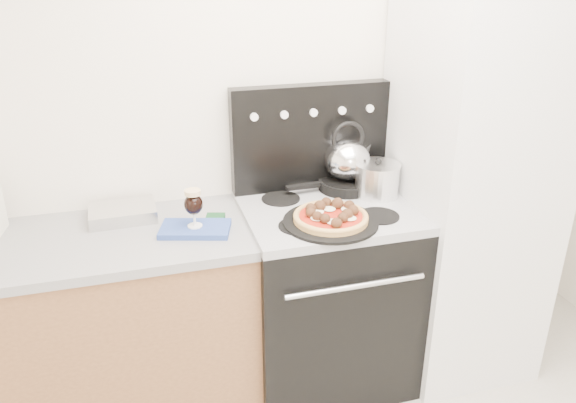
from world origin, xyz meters
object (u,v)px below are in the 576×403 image
object	(u,v)px
pizza	(331,216)
beer_glass	(194,208)
stove_body	(325,298)
fridge	(469,187)
tea_kettle	(347,156)
stock_pot	(377,181)
base_cabinet	(86,335)
oven_mitt	(195,229)
skillet	(346,184)
pizza_pan	(331,222)

from	to	relation	value
pizza	beer_glass	bearing A→B (deg)	167.99
stove_body	fridge	size ratio (longest dim) A/B	0.46
stove_body	beer_glass	size ratio (longest dim) A/B	5.26
stove_body	tea_kettle	distance (m)	0.69
pizza	tea_kettle	bearing A→B (deg)	59.21
stove_body	stock_pot	xyz separation A→B (m)	(0.27, 0.07, 0.55)
base_cabinet	stock_pot	world-z (taller)	stock_pot
fridge	oven_mitt	world-z (taller)	fridge
fridge	tea_kettle	bearing A→B (deg)	158.81
stock_pot	skillet	bearing A→B (deg)	133.96
fridge	tea_kettle	distance (m)	0.60
oven_mitt	stock_pot	world-z (taller)	stock_pot
base_cabinet	stock_pot	size ratio (longest dim) A/B	7.14
stove_body	stock_pot	distance (m)	0.62
stove_body	oven_mitt	xyz separation A→B (m)	(-0.60, -0.04, 0.47)
base_cabinet	fridge	distance (m)	1.88
oven_mitt	skillet	distance (m)	0.79
pizza_pan	tea_kettle	xyz separation A→B (m)	(0.20, 0.34, 0.16)
base_cabinet	tea_kettle	world-z (taller)	tea_kettle
skillet	stove_body	bearing A→B (deg)	-130.52
base_cabinet	stove_body	world-z (taller)	stove_body
tea_kettle	beer_glass	bearing A→B (deg)	-177.86
fridge	skillet	size ratio (longest dim) A/B	7.11
stock_pot	fridge	bearing A→B (deg)	-12.63
stove_body	skillet	distance (m)	0.56
beer_glass	skillet	bearing A→B (deg)	16.25
fridge	stove_body	bearing A→B (deg)	177.95
stove_body	beer_glass	bearing A→B (deg)	-176.53
oven_mitt	tea_kettle	distance (m)	0.81
stove_body	pizza	size ratio (longest dim) A/B	2.78
fridge	base_cabinet	bearing A→B (deg)	178.41
pizza_pan	oven_mitt	bearing A→B (deg)	167.99
base_cabinet	pizza_pan	size ratio (longest dim) A/B	3.57
tea_kettle	pizza	bearing A→B (deg)	-134.90
fridge	tea_kettle	world-z (taller)	fridge
fridge	pizza	xyz separation A→B (m)	(-0.74, -0.13, 0.01)
oven_mitt	pizza	distance (m)	0.57
pizza_pan	stock_pot	xyz separation A→B (m)	(0.31, 0.23, 0.07)
stove_body	pizza	xyz separation A→B (m)	(-0.04, -0.16, 0.52)
pizza_pan	tea_kettle	distance (m)	0.43
pizza	oven_mitt	bearing A→B (deg)	167.99
beer_glass	pizza	size ratio (longest dim) A/B	0.53
oven_mitt	beer_glass	size ratio (longest dim) A/B	1.72
skillet	pizza_pan	bearing A→B (deg)	-120.79
oven_mitt	skillet	world-z (taller)	skillet
base_cabinet	fridge	size ratio (longest dim) A/B	0.76
pizza_pan	skillet	xyz separation A→B (m)	(0.20, 0.34, 0.02)
stove_body	base_cabinet	bearing A→B (deg)	178.70
beer_glass	tea_kettle	bearing A→B (deg)	16.25
base_cabinet	fridge	xyz separation A→B (m)	(1.80, -0.05, 0.52)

